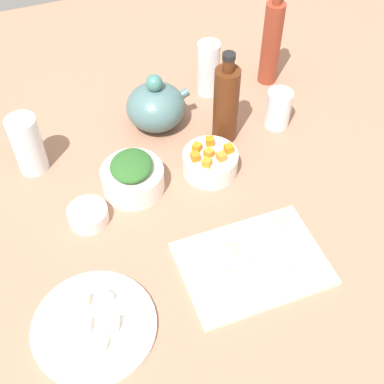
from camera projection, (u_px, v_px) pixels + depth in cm
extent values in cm
cube|color=#9E6E56|center=(192.00, 211.00, 113.61)|extent=(190.00, 190.00, 3.00)
cube|color=silver|center=(252.00, 264.00, 102.52)|extent=(28.07, 20.25, 1.00)
cylinder|color=white|center=(94.00, 326.00, 93.74)|extent=(22.58, 22.58, 1.20)
cylinder|color=white|center=(133.00, 179.00, 113.89)|extent=(13.65, 13.65, 5.75)
cylinder|color=white|center=(210.00, 163.00, 117.56)|extent=(12.44, 12.44, 5.14)
cylinder|color=white|center=(88.00, 215.00, 108.87)|extent=(8.44, 8.44, 3.41)
ellipsoid|color=#4B6D6F|center=(156.00, 107.00, 125.61)|extent=(14.33, 14.15, 10.99)
sphere|color=#3F7870|center=(154.00, 83.00, 120.22)|extent=(4.01, 4.01, 4.01)
cylinder|color=#4B6D6F|center=(180.00, 97.00, 125.96)|extent=(5.38, 2.00, 3.93)
cylinder|color=#522711|center=(226.00, 105.00, 119.62)|extent=(5.83, 5.83, 19.26)
cylinder|color=#522711|center=(228.00, 65.00, 111.14)|extent=(2.63, 2.63, 3.08)
cylinder|color=black|center=(229.00, 56.00, 109.51)|extent=(2.92, 2.92, 1.20)
cylinder|color=maroon|center=(271.00, 44.00, 132.79)|extent=(4.90, 4.90, 22.36)
cylinder|color=white|center=(209.00, 69.00, 132.63)|extent=(5.76, 5.76, 14.49)
cylinder|color=white|center=(278.00, 109.00, 126.07)|extent=(6.08, 6.08, 9.73)
cylinder|color=white|center=(28.00, 144.00, 114.82)|extent=(6.70, 6.70, 14.28)
cube|color=orange|center=(221.00, 157.00, 113.95)|extent=(2.02, 2.02, 1.80)
cube|color=orange|center=(210.00, 141.00, 117.08)|extent=(2.21, 2.21, 1.80)
cube|color=orange|center=(209.00, 153.00, 114.63)|extent=(2.37, 2.37, 1.80)
cube|color=orange|center=(197.00, 147.00, 115.81)|extent=(2.54, 2.54, 1.80)
cube|color=orange|center=(195.00, 157.00, 113.90)|extent=(1.83, 1.83, 1.80)
cube|color=orange|center=(229.00, 149.00, 115.54)|extent=(1.99, 1.99, 1.80)
cube|color=orange|center=(207.00, 163.00, 112.75)|extent=(2.54, 2.54, 1.80)
ellipsoid|color=#2B5F27|center=(131.00, 165.00, 110.60)|extent=(12.69, 13.16, 2.91)
cube|color=white|center=(113.00, 323.00, 92.39)|extent=(2.91, 2.91, 2.20)
cube|color=silver|center=(85.00, 325.00, 92.07)|extent=(2.81, 2.81, 2.20)
cube|color=white|center=(101.00, 343.00, 89.96)|extent=(3.01, 3.01, 2.20)
cube|color=#F7F2CB|center=(83.00, 301.00, 95.18)|extent=(2.89, 2.89, 2.20)
cube|color=white|center=(106.00, 298.00, 95.54)|extent=(3.02, 3.02, 2.20)
pyramid|color=beige|center=(278.00, 226.00, 106.71)|extent=(5.49, 5.36, 2.02)
pyramid|color=beige|center=(226.00, 277.00, 98.31)|extent=(7.29, 7.11, 2.94)
pyramid|color=beige|center=(229.00, 250.00, 102.62)|extent=(6.90, 7.05, 2.33)
pyramid|color=beige|center=(200.00, 249.00, 102.68)|extent=(7.72, 7.60, 2.44)
pyramid|color=beige|center=(254.00, 263.00, 100.60)|extent=(4.48, 4.00, 2.53)
pyramid|color=beige|center=(288.00, 274.00, 99.13)|extent=(5.55, 5.63, 2.31)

